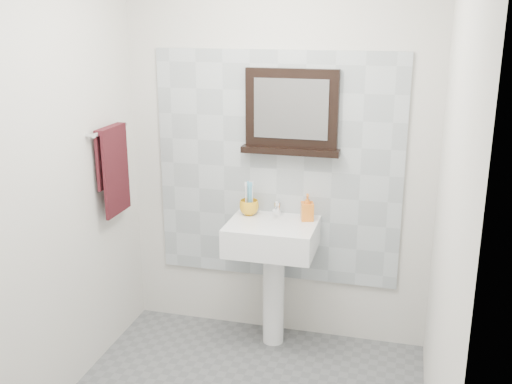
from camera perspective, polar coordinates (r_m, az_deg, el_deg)
back_wall at (r=3.85m, az=2.06°, el=3.70°), size 2.00×0.01×2.50m
front_wall at (r=1.88m, az=-13.09°, el=-11.09°), size 2.00×0.01×2.50m
left_wall at (r=3.25m, az=-19.90°, el=0.28°), size 0.01×2.20×2.50m
right_wall at (r=2.71m, az=17.82°, el=-2.73°), size 0.01×2.20×2.50m
splashback at (r=3.86m, az=2.01°, el=2.22°), size 1.60×0.02×1.50m
pedestal_sink at (r=3.80m, az=1.56°, el=-5.52°), size 0.55×0.44×0.96m
toothbrush_cup at (r=3.86m, az=-0.66°, el=-1.48°), size 0.16×0.16×0.10m
toothbrushes at (r=3.84m, az=-0.63°, el=-0.43°), size 0.05×0.04×0.21m
soap_dispenser at (r=3.76m, az=4.91°, el=-1.46°), size 0.10×0.10×0.17m
framed_mirror at (r=3.74m, az=3.41°, el=7.44°), size 0.62×0.11×0.53m
towel_bar at (r=3.75m, az=-13.77°, el=5.78°), size 0.07×0.40×0.03m
hand_towel at (r=3.79m, az=-13.45°, el=2.66°), size 0.06×0.30×0.55m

